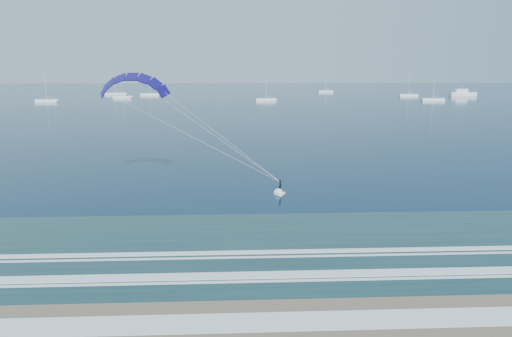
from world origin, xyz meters
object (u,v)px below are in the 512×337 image
object	(u,v)px
sailboat_3	(266,99)
sailboat_5	(408,95)
kitesurfer_rig	(206,130)
motor_yacht	(462,93)
sailboat_7	(116,94)
sailboat_0	(47,101)
sailboat_2	(150,94)
sailboat_4	(325,91)
sailboat_1	(122,97)
sailboat_6	(433,99)

from	to	relation	value
sailboat_3	sailboat_5	distance (m)	82.76
kitesurfer_rig	motor_yacht	size ratio (longest dim) A/B	1.58
motor_yacht	sailboat_7	distance (m)	185.55
sailboat_0	sailboat_5	xyz separation A→B (m)	(170.77, 34.76, 0.01)
sailboat_2	sailboat_7	world-z (taller)	sailboat_7
kitesurfer_rig	sailboat_4	distance (m)	237.16
sailboat_1	sailboat_2	bearing A→B (deg)	69.70
sailboat_1	sailboat_5	size ratio (longest dim) A/B	0.90
sailboat_0	sailboat_2	world-z (taller)	sailboat_2
sailboat_5	sailboat_7	world-z (taller)	sailboat_7
sailboat_3	sailboat_4	size ratio (longest dim) A/B	1.04
motor_yacht	sailboat_7	size ratio (longest dim) A/B	0.93
motor_yacht	sailboat_0	world-z (taller)	sailboat_0
sailboat_5	sailboat_7	distance (m)	156.66
motor_yacht	sailboat_3	size ratio (longest dim) A/B	1.10
kitesurfer_rig	sailboat_2	size ratio (longest dim) A/B	1.58
sailboat_1	sailboat_7	xyz separation A→B (m)	(-10.86, 30.51, 0.01)
kitesurfer_rig	sailboat_7	distance (m)	216.29
sailboat_0	sailboat_2	xyz separation A→B (m)	(35.12, 48.27, 0.01)
kitesurfer_rig	sailboat_4	xyz separation A→B (m)	(58.02, 229.85, -6.79)
sailboat_4	sailboat_6	world-z (taller)	sailboat_6
motor_yacht	sailboat_1	xyz separation A→B (m)	(-173.74, -11.85, -0.78)
kitesurfer_rig	sailboat_7	xyz separation A→B (m)	(-62.25, 207.03, -6.78)
motor_yacht	sailboat_6	size ratio (longest dim) A/B	1.00
kitesurfer_rig	sailboat_7	size ratio (longest dim) A/B	1.47
sailboat_2	sailboat_7	xyz separation A→B (m)	(-19.73, 6.53, 0.01)
kitesurfer_rig	motor_yacht	bearing A→B (deg)	57.00
sailboat_7	sailboat_5	bearing A→B (deg)	-7.35
sailboat_3	sailboat_7	bearing A→B (deg)	146.65
sailboat_5	sailboat_6	world-z (taller)	sailboat_6
sailboat_0	sailboat_7	distance (m)	56.93
sailboat_4	sailboat_7	world-z (taller)	sailboat_7
kitesurfer_rig	sailboat_5	xyz separation A→B (m)	(93.12, 186.98, -6.79)
kitesurfer_rig	motor_yacht	world-z (taller)	kitesurfer_rig
sailboat_1	sailboat_4	world-z (taller)	sailboat_1
sailboat_0	sailboat_6	size ratio (longest dim) A/B	0.92
kitesurfer_rig	sailboat_2	world-z (taller)	kitesurfer_rig
sailboat_0	sailboat_6	world-z (taller)	sailboat_6
kitesurfer_rig	sailboat_6	xyz separation A→B (m)	(90.93, 152.04, -6.78)
sailboat_0	sailboat_2	distance (m)	59.70
motor_yacht	sailboat_1	distance (m)	174.15
sailboat_7	sailboat_0	bearing A→B (deg)	-105.69
sailboat_3	motor_yacht	bearing A→B (deg)	17.53
sailboat_1	sailboat_6	world-z (taller)	sailboat_6
sailboat_3	sailboat_6	world-z (taller)	sailboat_6
sailboat_1	sailboat_2	world-z (taller)	sailboat_2
motor_yacht	sailboat_2	size ratio (longest dim) A/B	1.00
sailboat_0	sailboat_1	distance (m)	35.78
kitesurfer_rig	sailboat_0	bearing A→B (deg)	117.03
sailboat_3	sailboat_5	size ratio (longest dim) A/B	0.93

